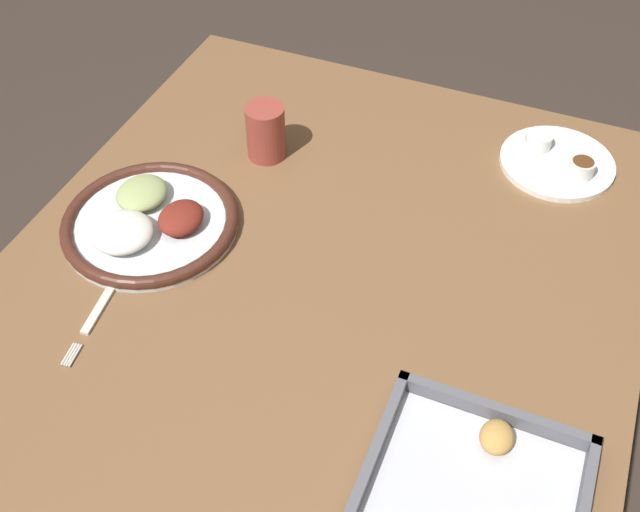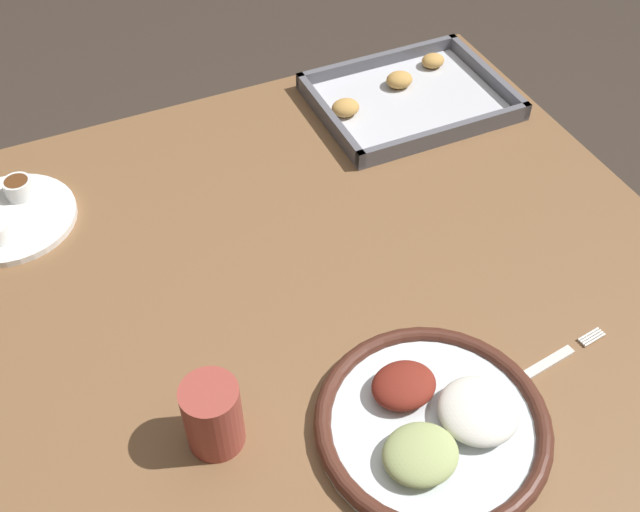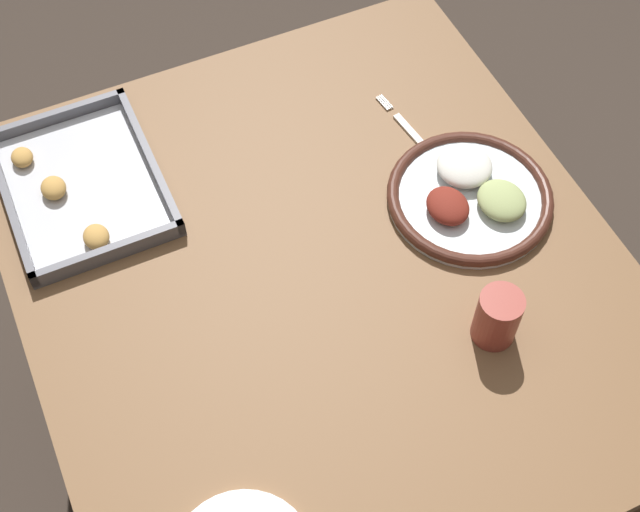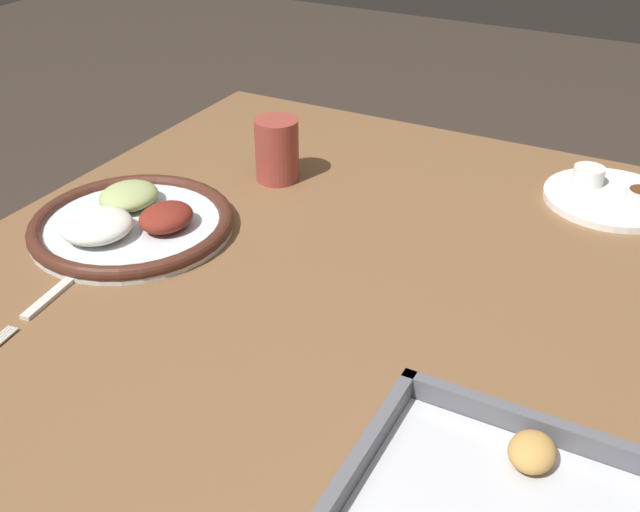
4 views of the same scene
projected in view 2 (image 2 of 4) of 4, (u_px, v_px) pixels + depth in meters
ground_plane at (317, 511)px, 1.54m from camera, size 8.00×8.00×0.00m
dining_table at (316, 326)px, 1.09m from camera, size 1.00×0.89×0.73m
dinner_plate at (434, 423)px, 0.83m from camera, size 0.27×0.27×0.04m
fork at (538, 369)px, 0.90m from camera, size 0.19×0.04×0.00m
saucer_plate at (9, 216)px, 1.07m from camera, size 0.19×0.19×0.04m
baking_tray at (407, 98)px, 1.27m from camera, size 0.32×0.24×0.03m
drinking_cup at (213, 416)px, 0.80m from camera, size 0.06×0.06×0.09m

